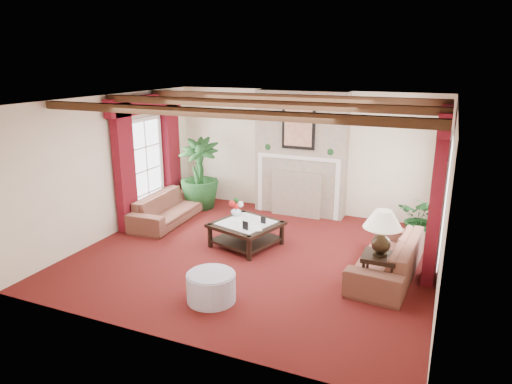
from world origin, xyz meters
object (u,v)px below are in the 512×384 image
at_px(sofa_right, 388,250).
at_px(sofa_left, 168,203).
at_px(coffee_table, 246,234).
at_px(potted_palm, 200,189).
at_px(side_table, 379,273).
at_px(ottoman, 211,287).

bearing_deg(sofa_right, sofa_left, -95.01).
bearing_deg(coffee_table, sofa_right, 11.94).
height_order(sofa_left, sofa_right, sofa_right).
xyz_separation_m(potted_palm, side_table, (4.43, -2.45, -0.16)).
height_order(sofa_left, ottoman, sofa_left).
relative_size(sofa_right, side_table, 3.76).
height_order(sofa_right, coffee_table, sofa_right).
relative_size(coffee_table, ottoman, 1.54).
bearing_deg(potted_palm, sofa_right, -22.38).
distance_m(sofa_right, ottoman, 2.86).
relative_size(side_table, ottoman, 0.83).
height_order(sofa_left, coffee_table, sofa_left).
bearing_deg(coffee_table, side_table, -1.45).
distance_m(sofa_right, coffee_table, 2.58).
height_order(potted_palm, ottoman, potted_palm).
bearing_deg(coffee_table, sofa_left, -178.87).
bearing_deg(sofa_right, side_table, 0.26).
bearing_deg(sofa_left, sofa_right, -102.34).
bearing_deg(side_table, coffee_table, 162.11).
distance_m(side_table, ottoman, 2.47).
bearing_deg(coffee_table, potted_palm, 155.86).
distance_m(sofa_left, sofa_right, 4.69).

